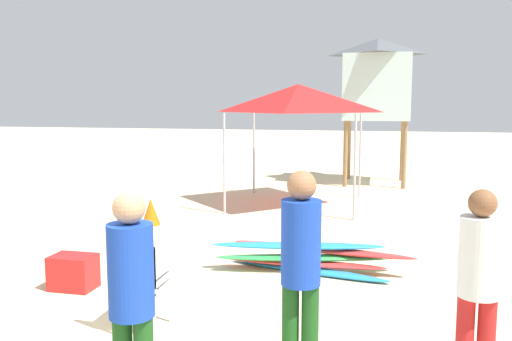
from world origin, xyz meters
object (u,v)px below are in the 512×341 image
(lifeguard_near_right, at_px, (479,278))
(cooler_box, at_px, (73,272))
(surfboard_pile, at_px, (307,256))
(lifeguard_far_right, at_px, (132,294))
(lifeguard_tower, at_px, (377,79))
(traffic_cone_near, at_px, (151,212))
(popup_canopy, at_px, (298,98))
(stacked_plastic_chairs, at_px, (138,274))
(lifeguard_near_left, at_px, (301,264))

(lifeguard_near_right, height_order, cooler_box, lifeguard_near_right)
(surfboard_pile, xyz_separation_m, lifeguard_far_right, (-0.72, -3.86, 0.78))
(lifeguard_far_right, bearing_deg, lifeguard_tower, 83.05)
(lifeguard_near_right, xyz_separation_m, traffic_cone_near, (-4.99, 4.97, -0.70))
(lifeguard_tower, bearing_deg, popup_canopy, -113.87)
(surfboard_pile, height_order, cooler_box, cooler_box)
(stacked_plastic_chairs, xyz_separation_m, lifeguard_far_right, (0.67, -1.50, 0.38))
(lifeguard_tower, bearing_deg, traffic_cone_near, -122.58)
(popup_canopy, bearing_deg, lifeguard_near_left, -81.17)
(lifeguard_near_left, xyz_separation_m, lifeguard_near_right, (1.37, 0.22, -0.09))
(lifeguard_near_left, xyz_separation_m, lifeguard_far_right, (-1.07, -0.82, -0.05))
(lifeguard_near_left, height_order, traffic_cone_near, lifeguard_near_left)
(stacked_plastic_chairs, xyz_separation_m, cooler_box, (-1.35, 0.99, -0.39))
(lifeguard_near_left, height_order, lifeguard_far_right, lifeguard_near_left)
(popup_canopy, distance_m, cooler_box, 6.77)
(surfboard_pile, relative_size, popup_canopy, 1.03)
(surfboard_pile, bearing_deg, stacked_plastic_chairs, -120.54)
(lifeguard_far_right, distance_m, cooler_box, 3.30)
(lifeguard_near_left, bearing_deg, lifeguard_tower, 87.82)
(stacked_plastic_chairs, relative_size, lifeguard_near_left, 0.57)
(lifeguard_near_right, xyz_separation_m, lifeguard_far_right, (-2.44, -1.04, 0.04))
(popup_canopy, distance_m, traffic_cone_near, 4.15)
(stacked_plastic_chairs, height_order, lifeguard_near_right, lifeguard_near_right)
(lifeguard_near_left, distance_m, traffic_cone_near, 6.37)
(lifeguard_near_left, xyz_separation_m, traffic_cone_near, (-3.61, 5.19, -0.78))
(surfboard_pile, distance_m, lifeguard_far_right, 4.00)
(cooler_box, bearing_deg, surfboard_pile, 26.41)
(surfboard_pile, height_order, lifeguard_far_right, lifeguard_far_right)
(lifeguard_near_left, distance_m, cooler_box, 3.61)
(surfboard_pile, relative_size, lifeguard_tower, 0.69)
(surfboard_pile, distance_m, lifeguard_tower, 8.96)
(popup_canopy, xyz_separation_m, lifeguard_tower, (1.65, 3.73, 0.55))
(lifeguard_far_right, distance_m, lifeguard_tower, 12.59)
(lifeguard_near_right, distance_m, popup_canopy, 8.14)
(popup_canopy, bearing_deg, lifeguard_tower, 66.13)
(stacked_plastic_chairs, height_order, cooler_box, stacked_plastic_chairs)
(surfboard_pile, distance_m, popup_canopy, 5.31)
(stacked_plastic_chairs, bearing_deg, lifeguard_far_right, -65.88)
(stacked_plastic_chairs, bearing_deg, lifeguard_tower, 78.65)
(traffic_cone_near, xyz_separation_m, cooler_box, (0.52, -3.51, -0.04))
(lifeguard_near_right, distance_m, traffic_cone_near, 7.07)
(popup_canopy, bearing_deg, cooler_box, -107.04)
(stacked_plastic_chairs, distance_m, lifeguard_far_right, 1.69)
(lifeguard_near_left, xyz_separation_m, lifeguard_tower, (0.44, 11.53, 1.91))
(surfboard_pile, bearing_deg, lifeguard_far_right, -100.55)
(lifeguard_near_right, bearing_deg, popup_canopy, 108.81)
(lifeguard_tower, xyz_separation_m, traffic_cone_near, (-4.05, -6.34, -2.69))
(stacked_plastic_chairs, height_order, surfboard_pile, stacked_plastic_chairs)
(lifeguard_far_right, height_order, traffic_cone_near, lifeguard_far_right)
(popup_canopy, relative_size, lifeguard_tower, 0.67)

